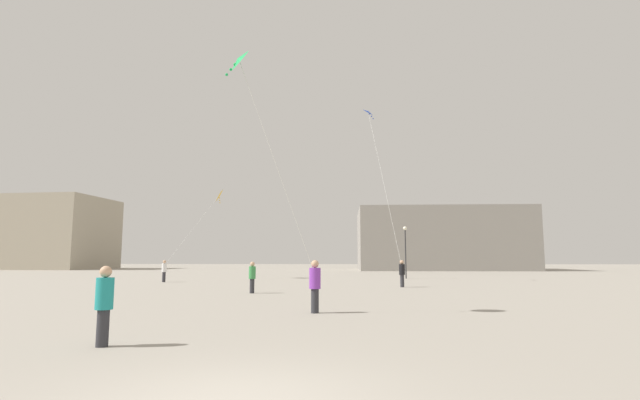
{
  "coord_description": "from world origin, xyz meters",
  "views": [
    {
      "loc": [
        1.47,
        -6.33,
        1.86
      ],
      "look_at": [
        0.0,
        21.3,
        5.28
      ],
      "focal_mm": 26.53,
      "sensor_mm": 36.0,
      "label": 1
    }
  ],
  "objects_px": {
    "building_left_hall": "(29,234)",
    "person_in_black": "(402,272)",
    "building_centre_hall": "(439,240)",
    "lamppost_east": "(405,243)",
    "kite_amber_delta": "(218,196)",
    "kite_emerald_diamond": "(239,62)",
    "kite_cobalt_diamond": "(369,114)",
    "person_in_white": "(164,270)",
    "person_in_teal": "(104,302)",
    "person_in_green": "(252,276)",
    "person_in_purple": "(315,284)"
  },
  "relations": [
    {
      "from": "building_left_hall",
      "to": "person_in_black",
      "type": "bearing_deg",
      "value": -39.86
    },
    {
      "from": "building_centre_hall",
      "to": "lamppost_east",
      "type": "distance_m",
      "value": 35.59
    },
    {
      "from": "person_in_black",
      "to": "kite_amber_delta",
      "type": "xyz_separation_m",
      "value": [
        -15.67,
        12.36,
        6.75
      ]
    },
    {
      "from": "kite_amber_delta",
      "to": "kite_emerald_diamond",
      "type": "bearing_deg",
      "value": -73.5
    },
    {
      "from": "person_in_black",
      "to": "kite_cobalt_diamond",
      "type": "distance_m",
      "value": 15.26
    },
    {
      "from": "person_in_black",
      "to": "person_in_white",
      "type": "bearing_deg",
      "value": 107.68
    },
    {
      "from": "kite_emerald_diamond",
      "to": "building_centre_hall",
      "type": "distance_m",
      "value": 66.2
    },
    {
      "from": "kite_emerald_diamond",
      "to": "person_in_white",
      "type": "bearing_deg",
      "value": 116.55
    },
    {
      "from": "person_in_teal",
      "to": "lamppost_east",
      "type": "distance_m",
      "value": 36.48
    },
    {
      "from": "person_in_teal",
      "to": "kite_amber_delta",
      "type": "height_order",
      "value": "kite_amber_delta"
    },
    {
      "from": "person_in_green",
      "to": "kite_cobalt_diamond",
      "type": "relative_size",
      "value": 0.13
    },
    {
      "from": "person_in_green",
      "to": "kite_amber_delta",
      "type": "bearing_deg",
      "value": -97.7
    },
    {
      "from": "person_in_white",
      "to": "building_left_hall",
      "type": "relative_size",
      "value": 0.06
    },
    {
      "from": "kite_cobalt_diamond",
      "to": "person_in_black",
      "type": "bearing_deg",
      "value": -77.94
    },
    {
      "from": "person_in_teal",
      "to": "person_in_purple",
      "type": "relative_size",
      "value": 0.94
    },
    {
      "from": "person_in_green",
      "to": "kite_cobalt_diamond",
      "type": "bearing_deg",
      "value": -146.15
    },
    {
      "from": "person_in_purple",
      "to": "kite_cobalt_diamond",
      "type": "height_order",
      "value": "kite_cobalt_diamond"
    },
    {
      "from": "person_in_teal",
      "to": "building_centre_hall",
      "type": "distance_m",
      "value": 72.07
    },
    {
      "from": "kite_cobalt_diamond",
      "to": "kite_amber_delta",
      "type": "height_order",
      "value": "kite_cobalt_diamond"
    },
    {
      "from": "person_in_teal",
      "to": "kite_cobalt_diamond",
      "type": "distance_m",
      "value": 32.64
    },
    {
      "from": "person_in_purple",
      "to": "person_in_green",
      "type": "bearing_deg",
      "value": -19.02
    },
    {
      "from": "person_in_green",
      "to": "lamppost_east",
      "type": "relative_size",
      "value": 0.35
    },
    {
      "from": "kite_amber_delta",
      "to": "lamppost_east",
      "type": "distance_m",
      "value": 18.2
    },
    {
      "from": "person_in_purple",
      "to": "kite_emerald_diamond",
      "type": "bearing_deg",
      "value": 62.85
    },
    {
      "from": "building_left_hall",
      "to": "person_in_green",
      "type": "bearing_deg",
      "value": -47.48
    },
    {
      "from": "person_in_purple",
      "to": "lamppost_east",
      "type": "xyz_separation_m",
      "value": [
        6.69,
        28.35,
        2.28
      ]
    },
    {
      "from": "person_in_teal",
      "to": "person_in_green",
      "type": "distance_m",
      "value": 15.46
    },
    {
      "from": "person_in_purple",
      "to": "lamppost_east",
      "type": "height_order",
      "value": "lamppost_east"
    },
    {
      "from": "person_in_white",
      "to": "kite_cobalt_diamond",
      "type": "height_order",
      "value": "kite_cobalt_diamond"
    },
    {
      "from": "person_in_green",
      "to": "lamppost_east",
      "type": "bearing_deg",
      "value": -147.47
    },
    {
      "from": "kite_cobalt_diamond",
      "to": "kite_amber_delta",
      "type": "distance_m",
      "value": 16.11
    },
    {
      "from": "kite_cobalt_diamond",
      "to": "person_in_purple",
      "type": "bearing_deg",
      "value": -97.83
    },
    {
      "from": "kite_amber_delta",
      "to": "building_centre_hall",
      "type": "distance_m",
      "value": 44.77
    },
    {
      "from": "person_in_green",
      "to": "building_left_hall",
      "type": "bearing_deg",
      "value": -76.07
    },
    {
      "from": "kite_emerald_diamond",
      "to": "building_left_hall",
      "type": "distance_m",
      "value": 84.46
    },
    {
      "from": "person_in_white",
      "to": "kite_cobalt_diamond",
      "type": "relative_size",
      "value": 0.13
    },
    {
      "from": "person_in_black",
      "to": "kite_cobalt_diamond",
      "type": "bearing_deg",
      "value": 47.18
    },
    {
      "from": "kite_cobalt_diamond",
      "to": "kite_amber_delta",
      "type": "bearing_deg",
      "value": 161.43
    },
    {
      "from": "person_in_black",
      "to": "person_in_white",
      "type": "distance_m",
      "value": 18.89
    },
    {
      "from": "person_in_teal",
      "to": "kite_emerald_diamond",
      "type": "height_order",
      "value": "kite_emerald_diamond"
    },
    {
      "from": "person_in_white",
      "to": "person_in_green",
      "type": "bearing_deg",
      "value": 70.91
    },
    {
      "from": "person_in_purple",
      "to": "kite_emerald_diamond",
      "type": "xyz_separation_m",
      "value": [
        -2.63,
        -0.73,
        7.74
      ]
    },
    {
      "from": "person_in_purple",
      "to": "building_left_hall",
      "type": "bearing_deg",
      "value": -2.32
    },
    {
      "from": "person_in_black",
      "to": "building_left_hall",
      "type": "relative_size",
      "value": 0.06
    },
    {
      "from": "building_centre_hall",
      "to": "person_in_black",
      "type": "bearing_deg",
      "value": -103.97
    },
    {
      "from": "kite_emerald_diamond",
      "to": "building_left_hall",
      "type": "relative_size",
      "value": 0.28
    },
    {
      "from": "kite_cobalt_diamond",
      "to": "lamppost_east",
      "type": "distance_m",
      "value": 12.75
    },
    {
      "from": "person_in_teal",
      "to": "building_left_hall",
      "type": "relative_size",
      "value": 0.06
    },
    {
      "from": "kite_emerald_diamond",
      "to": "person_in_teal",
      "type": "bearing_deg",
      "value": -104.56
    },
    {
      "from": "kite_cobalt_diamond",
      "to": "kite_emerald_diamond",
      "type": "relative_size",
      "value": 1.68
    }
  ]
}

